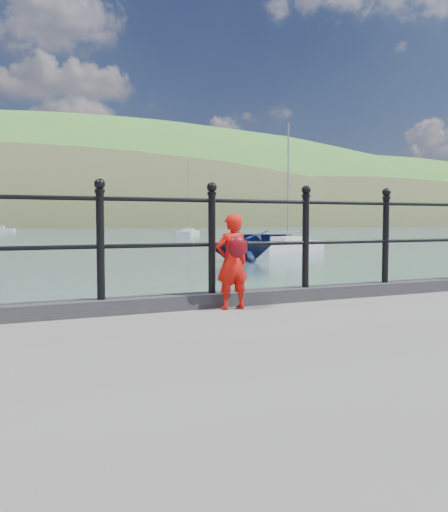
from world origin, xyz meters
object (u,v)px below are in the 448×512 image
child (232,261)px  launch_navy (241,244)px  sailboat_near (288,247)px  railing (159,231)px  launch_blue (266,236)px  sailboat_far (188,233)px

child → launch_navy: size_ratio=0.32×
launch_navy → sailboat_near: bearing=-37.4°
railing → sailboat_near: 28.36m
railing → sailboat_near: size_ratio=2.21×
launch_blue → sailboat_far: bearing=42.3°
child → sailboat_far: (23.48, 62.11, -1.17)m
railing → sailboat_far: (24.21, 61.85, -1.48)m
launch_navy → sailboat_far: sailboat_far is taller
railing → child: (0.72, -0.26, -0.31)m
launch_navy → sailboat_far: 46.01m
railing → launch_navy: 20.70m
launch_blue → launch_navy: bearing=-171.3°
child → sailboat_near: sailboat_near is taller
launch_navy → launch_blue: bearing=-21.2°
launch_blue → sailboat_far: sailboat_far is taller
launch_navy → sailboat_near: (5.92, 5.31, -0.49)m
launch_navy → sailboat_near: size_ratio=0.39×
child → launch_navy: (9.30, 18.35, -0.68)m
child → launch_blue: size_ratio=0.20×
launch_blue → launch_navy: launch_navy is taller
sailboat_far → launch_navy: bearing=-166.0°
child → sailboat_far: 66.41m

